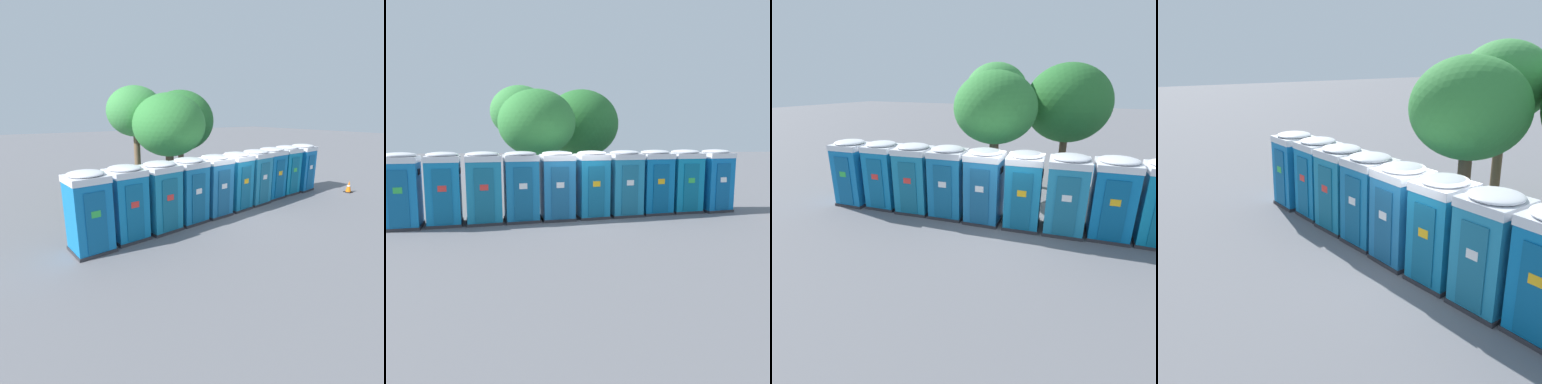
% 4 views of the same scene
% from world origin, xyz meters
% --- Properties ---
extents(ground_plane, '(120.00, 120.00, 0.00)m').
position_xyz_m(ground_plane, '(0.00, 0.00, 0.00)').
color(ground_plane, slate).
extents(portapotty_0, '(1.31, 1.32, 2.54)m').
position_xyz_m(portapotty_0, '(-5.93, -0.63, 1.28)').
color(portapotty_0, '#2D2D33').
rests_on(portapotty_0, ground).
extents(portapotty_1, '(1.29, 1.32, 2.54)m').
position_xyz_m(portapotty_1, '(-4.63, -0.36, 1.28)').
color(portapotty_1, '#2D2D33').
rests_on(portapotty_1, ground).
extents(portapotty_2, '(1.40, 1.37, 2.54)m').
position_xyz_m(portapotty_2, '(-3.31, -0.25, 1.28)').
color(portapotty_2, '#2D2D33').
rests_on(portapotty_2, ground).
extents(portapotty_3, '(1.37, 1.35, 2.54)m').
position_xyz_m(portapotty_3, '(-1.99, -0.08, 1.28)').
color(portapotty_3, '#2D2D33').
rests_on(portapotty_3, ground).
extents(portapotty_4, '(1.31, 1.32, 2.54)m').
position_xyz_m(portapotty_4, '(-0.67, 0.04, 1.28)').
color(portapotty_4, '#2D2D33').
rests_on(portapotty_4, ground).
extents(portapotty_5, '(1.32, 1.36, 2.54)m').
position_xyz_m(portapotty_5, '(0.64, 0.21, 1.28)').
color(portapotty_5, '#2D2D33').
rests_on(portapotty_5, ground).
extents(portapotty_6, '(1.39, 1.36, 2.54)m').
position_xyz_m(portapotty_6, '(1.96, 0.39, 1.28)').
color(portapotty_6, '#2D2D33').
rests_on(portapotty_6, ground).
extents(street_tree_1, '(3.31, 3.31, 5.05)m').
position_xyz_m(street_tree_1, '(-1.32, 2.65, 3.61)').
color(street_tree_1, brown).
rests_on(street_tree_1, ground).
extents(street_tree_2, '(2.81, 2.81, 5.46)m').
position_xyz_m(street_tree_2, '(-2.06, 4.72, 4.19)').
color(street_tree_2, brown).
rests_on(street_tree_2, ground).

